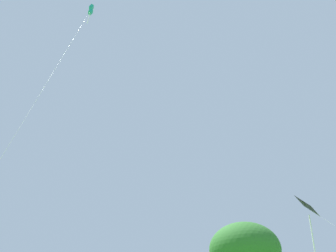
# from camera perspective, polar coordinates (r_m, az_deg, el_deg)

# --- Properties ---
(kite_black_large) EXTENTS (3.29, 11.75, 11.37)m
(kite_black_large) POSITION_cam_1_polar(r_m,az_deg,el_deg) (29.60, 21.69, -13.06)
(kite_black_large) COLOR black
(kite_black_large) RESTS_ON ground_plane
(kite_teal_box) EXTENTS (4.01, 12.03, 26.85)m
(kite_teal_box) POSITION_cam_1_polar(r_m,az_deg,el_deg) (32.41, -12.38, 17.16)
(kite_teal_box) COLOR teal
(kite_teal_box) RESTS_ON ground_plane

